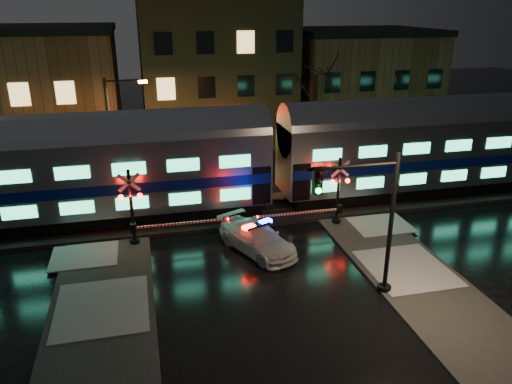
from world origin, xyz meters
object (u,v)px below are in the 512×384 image
at_px(crossing_signal_right, 332,199).
at_px(crossing_signal_left, 140,215).
at_px(police_car, 257,238).
at_px(streetlight, 114,131).
at_px(traffic_light, 369,224).

distance_m(crossing_signal_right, crossing_signal_left, 9.82).
height_order(police_car, streetlight, streetlight).
bearing_deg(crossing_signal_right, police_car, -156.93).
distance_m(police_car, streetlight, 11.31).
xyz_separation_m(police_car, crossing_signal_right, (4.48, 1.91, 0.86)).
bearing_deg(traffic_light, crossing_signal_left, 128.77).
height_order(crossing_signal_left, streetlight, streetlight).
distance_m(crossing_signal_left, streetlight, 7.26).
bearing_deg(police_car, crossing_signal_left, 135.74).
bearing_deg(police_car, traffic_light, -79.91).
xyz_separation_m(police_car, crossing_signal_left, (-5.34, 1.91, 0.94)).
bearing_deg(crossing_signal_left, traffic_light, -37.75).
bearing_deg(traffic_light, crossing_signal_right, 66.47).
bearing_deg(streetlight, crossing_signal_left, -80.59).
xyz_separation_m(crossing_signal_left, traffic_light, (8.64, -6.69, 1.57)).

